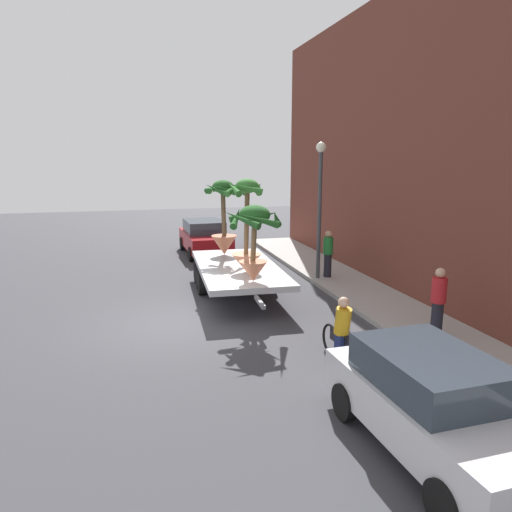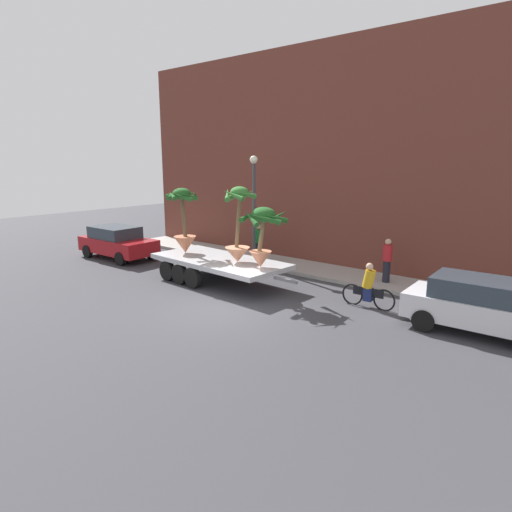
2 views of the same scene
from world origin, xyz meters
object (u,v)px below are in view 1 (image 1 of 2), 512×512
(potted_palm_front, at_px, (254,237))
(street_lamp, at_px, (320,193))
(potted_palm_middle, at_px, (224,218))
(cyclist, at_px, (342,334))
(potted_palm_rear, at_px, (246,231))
(pedestrian_far_left, at_px, (438,301))
(parked_car, at_px, (433,403))
(pedestrian_near_gate, at_px, (328,253))
(flatbed_trailer, at_px, (237,270))
(trailing_car, at_px, (205,237))

(potted_palm_front, height_order, street_lamp, street_lamp)
(potted_palm_middle, xyz_separation_m, cyclist, (7.80, 1.11, -1.64))
(potted_palm_rear, bearing_deg, pedestrian_far_left, 41.01)
(parked_car, xyz_separation_m, pedestrian_near_gate, (-10.15, 2.62, 0.22))
(flatbed_trailer, distance_m, parked_car, 9.51)
(potted_palm_front, distance_m, trailing_car, 9.33)
(potted_palm_front, xyz_separation_m, pedestrian_far_left, (3.07, 3.83, -1.25))
(potted_palm_front, distance_m, cyclist, 4.13)
(flatbed_trailer, bearing_deg, cyclist, 9.48)
(parked_car, height_order, pedestrian_far_left, pedestrian_far_left)
(flatbed_trailer, bearing_deg, potted_palm_rear, 2.15)
(parked_car, distance_m, trailing_car, 16.26)
(potted_palm_front, bearing_deg, street_lamp, 133.90)
(potted_palm_middle, distance_m, pedestrian_far_left, 8.30)
(potted_palm_middle, bearing_deg, parked_car, 5.30)
(potted_palm_front, bearing_deg, pedestrian_near_gate, 131.04)
(potted_palm_middle, height_order, cyclist, potted_palm_middle)
(pedestrian_near_gate, distance_m, street_lamp, 2.22)
(potted_palm_middle, distance_m, parked_car, 11.32)
(pedestrian_near_gate, bearing_deg, street_lamp, -82.30)
(flatbed_trailer, distance_m, pedestrian_far_left, 6.70)
(cyclist, relative_size, trailing_car, 0.43)
(trailing_car, bearing_deg, potted_palm_front, 0.03)
(potted_palm_front, relative_size, street_lamp, 0.45)
(trailing_car, xyz_separation_m, street_lamp, (6.14, 3.20, 2.40))
(flatbed_trailer, bearing_deg, potted_palm_middle, -177.01)
(potted_palm_front, bearing_deg, trailing_car, -179.97)
(flatbed_trailer, bearing_deg, trailing_car, -179.67)
(potted_palm_middle, xyz_separation_m, pedestrian_near_gate, (1.02, 3.65, -1.27))
(pedestrian_near_gate, bearing_deg, pedestrian_far_left, 2.16)
(flatbed_trailer, distance_m, potted_palm_rear, 1.91)
(trailing_car, xyz_separation_m, pedestrian_near_gate, (6.08, 3.60, 0.22))
(street_lamp, bearing_deg, pedestrian_far_left, 5.88)
(flatbed_trailer, relative_size, potted_palm_middle, 2.50)
(potted_palm_front, distance_m, pedestrian_near_gate, 4.93)
(parked_car, bearing_deg, potted_palm_middle, -174.70)
(potted_palm_middle, bearing_deg, pedestrian_near_gate, 74.42)
(parked_car, height_order, street_lamp, street_lamp)
(flatbed_trailer, relative_size, potted_palm_rear, 2.35)
(parked_car, relative_size, pedestrian_near_gate, 2.39)
(potted_palm_middle, relative_size, street_lamp, 0.56)
(cyclist, height_order, pedestrian_far_left, pedestrian_far_left)
(cyclist, height_order, pedestrian_near_gate, pedestrian_near_gate)
(flatbed_trailer, xyz_separation_m, trailing_car, (-6.78, -0.04, 0.06))
(cyclist, xyz_separation_m, pedestrian_near_gate, (-6.78, 2.55, 0.37))
(potted_palm_front, relative_size, pedestrian_near_gate, 1.28)
(pedestrian_far_left, xyz_separation_m, street_lamp, (-6.15, -0.63, 2.19))
(cyclist, relative_size, pedestrian_far_left, 1.08)
(potted_palm_rear, distance_m, parked_car, 8.43)
(flatbed_trailer, relative_size, pedestrian_near_gate, 3.94)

